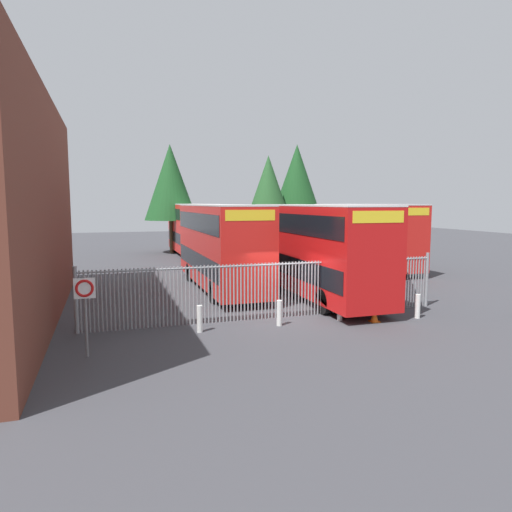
% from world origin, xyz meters
% --- Properties ---
extents(ground_plane, '(100.00, 100.00, 0.00)m').
position_xyz_m(ground_plane, '(0.00, 8.00, 0.00)').
color(ground_plane, '#3D3D42').
extents(palisade_fence, '(14.49, 0.14, 2.35)m').
position_xyz_m(palisade_fence, '(-0.61, 0.00, 1.18)').
color(palisade_fence, gray).
rests_on(palisade_fence, ground).
extents(double_decker_bus_near_gate, '(2.54, 10.81, 4.42)m').
position_xyz_m(double_decker_bus_near_gate, '(2.72, 3.28, 2.42)').
color(double_decker_bus_near_gate, red).
rests_on(double_decker_bus_near_gate, ground).
extents(double_decker_bus_behind_fence_left, '(2.54, 10.81, 4.42)m').
position_xyz_m(double_decker_bus_behind_fence_left, '(-1.09, 6.71, 2.42)').
color(double_decker_bus_behind_fence_left, red).
rests_on(double_decker_bus_behind_fence_left, ground).
extents(double_decker_bus_behind_fence_right, '(2.54, 10.81, 4.42)m').
position_xyz_m(double_decker_bus_behind_fence_right, '(10.23, 11.48, 2.42)').
color(double_decker_bus_behind_fence_right, red).
rests_on(double_decker_bus_behind_fence_right, ground).
extents(double_decker_bus_far_back, '(2.54, 10.81, 4.42)m').
position_xyz_m(double_decker_bus_far_back, '(0.17, 22.57, 2.42)').
color(double_decker_bus_far_back, red).
rests_on(double_decker_bus_far_back, ground).
extents(bollard_near_left, '(0.20, 0.20, 0.95)m').
position_xyz_m(bollard_near_left, '(-3.71, -1.13, 0.47)').
color(bollard_near_left, silver).
rests_on(bollard_near_left, ground).
extents(bollard_center_front, '(0.20, 0.20, 0.95)m').
position_xyz_m(bollard_center_front, '(-0.75, -1.16, 0.47)').
color(bollard_center_front, silver).
rests_on(bollard_center_front, ground).
extents(bollard_near_right, '(0.20, 0.20, 0.95)m').
position_xyz_m(bollard_near_right, '(1.75, -1.13, 0.47)').
color(bollard_near_right, silver).
rests_on(bollard_near_right, ground).
extents(bollard_far_right, '(0.20, 0.20, 0.95)m').
position_xyz_m(bollard_far_right, '(4.81, -1.76, 0.47)').
color(bollard_far_right, silver).
rests_on(bollard_far_right, ground).
extents(traffic_cone_by_gate, '(0.34, 0.34, 0.59)m').
position_xyz_m(traffic_cone_by_gate, '(2.89, -1.75, 0.29)').
color(traffic_cone_by_gate, orange).
rests_on(traffic_cone_by_gate, ground).
extents(speed_limit_sign_post, '(0.60, 0.14, 2.40)m').
position_xyz_m(speed_limit_sign_post, '(-7.37, -2.74, 1.78)').
color(speed_limit_sign_post, slate).
rests_on(speed_limit_sign_post, ground).
extents(tree_tall_back, '(4.02, 4.02, 8.67)m').
position_xyz_m(tree_tall_back, '(7.12, 22.64, 5.78)').
color(tree_tall_back, '#4C3823').
rests_on(tree_tall_back, ground).
extents(tree_short_side, '(5.57, 5.57, 9.94)m').
position_xyz_m(tree_short_side, '(10.57, 24.41, 5.96)').
color(tree_short_side, '#4C3823').
rests_on(tree_short_side, ground).
extents(tree_mid_row, '(4.65, 4.65, 9.62)m').
position_xyz_m(tree_mid_row, '(-1.19, 25.07, 6.28)').
color(tree_mid_row, '#4C3823').
rests_on(tree_mid_row, ground).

